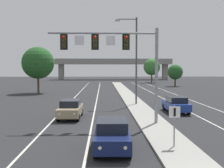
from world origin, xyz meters
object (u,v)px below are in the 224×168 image
object	(u,v)px
tree_far_right_a	(152,67)
tree_far_right_b	(175,72)
car_oncoming_tan	(71,109)
tree_far_left_b	(38,63)
street_lamp_median	(134,55)
car_oncoming_navy	(112,134)
overhead_signal_mast	(118,52)
car_receding_blue	(176,104)
median_sign_post	(174,120)

from	to	relation	value
tree_far_right_a	tree_far_right_b	xyz separation A→B (m)	(2.75, -16.08, -1.24)
car_oncoming_tan	tree_far_left_b	xyz separation A→B (m)	(-8.31, 24.40, 4.37)
street_lamp_median	car_oncoming_navy	world-z (taller)	street_lamp_median
overhead_signal_mast	tree_far_right_b	size ratio (longest dim) A/B	1.61
car_receding_blue	median_sign_post	bearing A→B (deg)	-104.99
car_oncoming_tan	tree_far_right_b	size ratio (longest dim) A/B	0.88
overhead_signal_mast	car_oncoming_tan	world-z (taller)	overhead_signal_mast
car_oncoming_navy	car_oncoming_tan	distance (m)	10.04
street_lamp_median	tree_far_right_b	bearing A→B (deg)	68.03
street_lamp_median	car_oncoming_tan	xyz separation A→B (m)	(-6.46, -8.41, -4.97)
car_oncoming_navy	tree_far_right_a	distance (m)	68.38
car_oncoming_navy	street_lamp_median	bearing A→B (deg)	79.94
overhead_signal_mast	street_lamp_median	distance (m)	11.68
street_lamp_median	car_oncoming_tan	bearing A→B (deg)	-127.56
tree_far_right_a	tree_far_left_b	distance (m)	41.59
overhead_signal_mast	car_oncoming_navy	distance (m)	8.04
street_lamp_median	car_receding_blue	size ratio (longest dim) A/B	2.23
street_lamp_median	tree_far_left_b	xyz separation A→B (m)	(-14.78, 15.99, -0.60)
overhead_signal_mast	tree_far_left_b	xyz separation A→B (m)	(-12.26, 27.40, -0.33)
car_receding_blue	tree_far_left_b	xyz separation A→B (m)	(-18.22, 21.63, 4.37)
car_receding_blue	car_oncoming_tan	bearing A→B (deg)	-164.42
overhead_signal_mast	tree_far_left_b	distance (m)	30.02
tree_far_left_b	car_receding_blue	bearing A→B (deg)	-49.90
street_lamp_median	median_sign_post	bearing A→B (deg)	-89.50
tree_far_right_a	tree_far_right_b	size ratio (longest dim) A/B	1.37
median_sign_post	car_receding_blue	bearing A→B (deg)	75.01
median_sign_post	tree_far_right_b	size ratio (longest dim) A/B	0.43
street_lamp_median	tree_far_right_b	distance (m)	35.58
tree_far_left_b	median_sign_post	bearing A→B (deg)	-66.23
median_sign_post	car_oncoming_navy	bearing A→B (deg)	179.55
car_oncoming_tan	tree_far_right_a	world-z (taller)	tree_far_right_a
tree_far_right_a	car_receding_blue	bearing A→B (deg)	-97.40
tree_far_right_a	car_oncoming_navy	bearing A→B (deg)	-101.58
median_sign_post	car_receding_blue	distance (m)	12.73
tree_far_right_a	tree_far_right_b	distance (m)	16.36
car_receding_blue	street_lamp_median	bearing A→B (deg)	121.40
tree_far_right_b	tree_far_left_b	distance (m)	32.82
overhead_signal_mast	car_oncoming_tan	size ratio (longest dim) A/B	1.84
median_sign_post	car_oncoming_navy	world-z (taller)	median_sign_post
overhead_signal_mast	median_sign_post	bearing A→B (deg)	-67.69
car_oncoming_tan	tree_far_right_a	distance (m)	59.98
median_sign_post	street_lamp_median	size ratio (longest dim) A/B	0.22
tree_far_right_b	overhead_signal_mast	bearing A→B (deg)	-109.61
car_oncoming_tan	tree_far_right_a	bearing A→B (deg)	73.50
tree_far_right_a	tree_far_left_b	xyz separation A→B (m)	(-25.31, -33.00, 0.60)
car_oncoming_tan	tree_far_right_b	world-z (taller)	tree_far_right_b
median_sign_post	tree_far_right_a	bearing A→B (deg)	81.18
overhead_signal_mast	tree_far_right_a	bearing A→B (deg)	77.81
street_lamp_median	tree_far_right_a	distance (m)	50.13
tree_far_right_b	street_lamp_median	bearing A→B (deg)	-111.97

